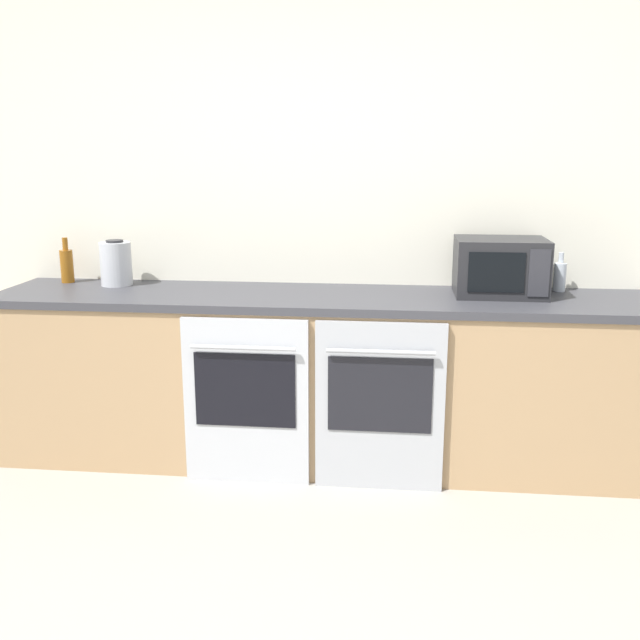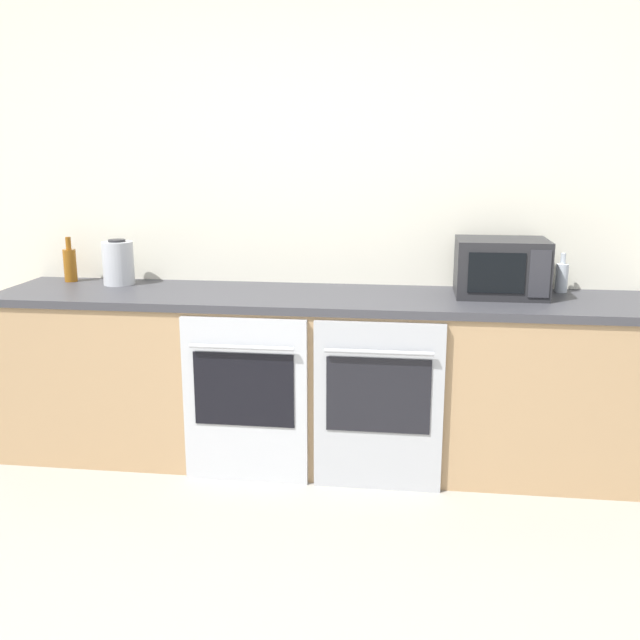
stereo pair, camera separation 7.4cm
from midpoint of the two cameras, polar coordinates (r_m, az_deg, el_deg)
The scene contains 8 objects.
wall_back at distance 3.89m, azimuth 1.24°, elevation 9.10°, with size 10.00×0.06×2.60m.
counter_back at distance 3.71m, azimuth 0.60°, elevation -4.63°, with size 3.33×0.65×0.88m.
oven_left at distance 3.47m, azimuth -5.43°, elevation -6.41°, with size 0.61×0.06×0.83m.
oven_right at distance 3.39m, azimuth 5.29°, elevation -6.88°, with size 0.61×0.06×0.83m.
microwave at distance 3.68m, azimuth 14.84°, elevation 4.08°, with size 0.44×0.35×0.28m.
bottle_amber at distance 4.18m, azimuth -18.89°, elevation 4.26°, with size 0.07×0.07×0.25m.
bottle_clear at distance 3.87m, azimuth 19.29°, elevation 3.28°, with size 0.06×0.06×0.20m.
kettle at distance 4.01m, azimuth -15.34°, elevation 4.44°, with size 0.17×0.17×0.24m.
Camera 2 is at (0.45, -1.67, 1.59)m, focal length 40.00 mm.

